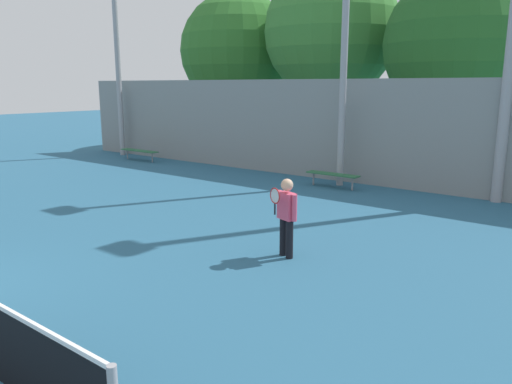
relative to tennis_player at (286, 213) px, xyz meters
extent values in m
cylinder|color=black|center=(-0.10, 0.04, -0.51)|extent=(0.14, 0.14, 0.77)
cylinder|color=black|center=(0.10, -0.03, -0.51)|extent=(0.14, 0.14, 0.77)
cube|color=#DB4C6B|center=(0.00, 0.01, 0.13)|extent=(0.43, 0.32, 0.53)
cylinder|color=#DB4C6B|center=(-0.23, 0.09, 0.14)|extent=(0.10, 0.10, 0.51)
cylinder|color=#DB4C6B|center=(0.23, -0.07, 0.14)|extent=(0.10, 0.10, 0.51)
sphere|color=#DBAD89|center=(0.00, 0.01, 0.55)|extent=(0.24, 0.24, 0.24)
cylinder|color=black|center=(-0.09, -0.26, 0.11)|extent=(0.03, 0.03, 0.22)
torus|color=red|center=(-0.09, -0.26, 0.37)|extent=(0.30, 0.13, 0.31)
cylinder|color=silver|center=(-0.09, -0.26, 0.37)|extent=(0.25, 0.09, 0.27)
cube|color=#28663D|center=(-2.63, 6.54, -0.45)|extent=(1.81, 0.40, 0.04)
cylinder|color=gray|center=(-3.36, 6.54, -0.68)|extent=(0.06, 0.06, 0.43)
cylinder|color=gray|center=(-1.91, 6.54, -0.68)|extent=(0.06, 0.06, 0.43)
cube|color=#28663D|center=(-12.42, 6.54, -0.45)|extent=(2.14, 0.40, 0.04)
cylinder|color=gray|center=(-13.27, 6.54, -0.68)|extent=(0.06, 0.06, 0.43)
cylinder|color=gray|center=(-11.56, 6.54, -0.68)|extent=(0.06, 0.06, 0.43)
cylinder|color=#939399|center=(-14.55, 7.27, 3.38)|extent=(0.24, 0.24, 8.55)
cylinder|color=#939399|center=(-2.65, 7.07, 3.79)|extent=(0.23, 0.23, 9.37)
cube|color=gray|center=(-3.36, 7.73, 0.86)|extent=(26.84, 0.06, 3.52)
cylinder|color=brown|center=(-0.92, 13.03, 0.39)|extent=(0.55, 0.55, 2.57)
sphere|color=#235B23|center=(-0.92, 13.03, 3.96)|extent=(5.71, 5.71, 5.71)
cylinder|color=brown|center=(-13.15, 14.33, 0.42)|extent=(0.50, 0.50, 2.64)
sphere|color=#2D6B28|center=(-13.15, 14.33, 4.28)|extent=(6.35, 6.35, 6.35)
cylinder|color=brown|center=(-7.18, 14.18, 0.73)|extent=(0.54, 0.54, 3.25)
sphere|color=#387A33|center=(-7.18, 14.18, 4.95)|extent=(6.47, 6.47, 6.47)
camera|label=1|loc=(5.25, -7.73, 2.41)|focal=35.00mm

